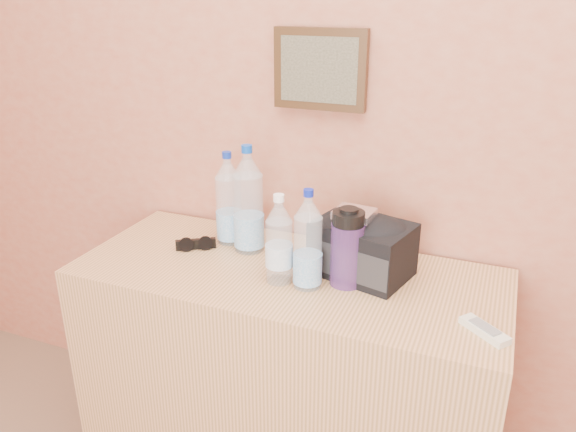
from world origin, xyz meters
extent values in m
plane|color=tan|center=(0.00, 2.00, 1.35)|extent=(4.00, 0.00, 4.00)
cube|color=#A57C58|center=(-0.25, 1.70, 0.41)|extent=(1.32, 0.55, 0.83)
cylinder|color=silver|center=(-0.52, 1.83, 0.97)|extent=(0.09, 0.09, 0.28)
cylinder|color=#102C9C|center=(-0.52, 1.83, 1.13)|extent=(0.03, 0.03, 0.02)
cylinder|color=silver|center=(-0.43, 1.80, 0.98)|extent=(0.10, 0.10, 0.31)
cylinder|color=#0A44BA|center=(-0.43, 1.80, 1.17)|extent=(0.03, 0.03, 0.02)
cylinder|color=silver|center=(-0.16, 1.64, 0.96)|extent=(0.08, 0.08, 0.26)
cylinder|color=#0E1EA3|center=(-0.16, 1.64, 1.11)|extent=(0.03, 0.03, 0.02)
cylinder|color=#C2EAFB|center=(-0.25, 1.64, 0.94)|extent=(0.08, 0.08, 0.23)
cylinder|color=white|center=(-0.25, 1.64, 1.09)|extent=(0.03, 0.03, 0.02)
cylinder|color=#653888|center=(-0.06, 1.70, 0.92)|extent=(0.10, 0.10, 0.19)
cylinder|color=black|center=(-0.06, 1.70, 1.04)|extent=(0.09, 0.09, 0.05)
cube|color=white|center=(0.33, 1.58, 0.84)|extent=(0.13, 0.12, 0.02)
cube|color=white|center=(-0.06, 1.76, 1.03)|extent=(0.12, 0.10, 0.02)
camera|label=1|loc=(0.33, 0.28, 1.63)|focal=35.00mm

